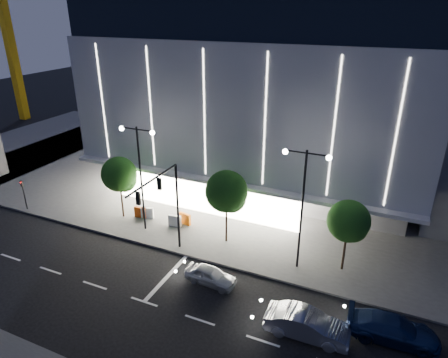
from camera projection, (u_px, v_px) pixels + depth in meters
ground at (132, 280)px, 27.50m from camera, size 160.00×160.00×0.00m
sidewalk_museum at (294, 170)px, 45.69m from camera, size 70.00×40.00×0.15m
museum at (277, 91)px, 41.35m from camera, size 30.00×25.80×18.00m
traffic_mast at (166, 198)px, 27.91m from camera, size 0.33×5.89×7.07m
street_lamp_west at (140, 164)px, 31.26m from camera, size 3.16×0.36×9.00m
street_lamp_east at (303, 194)px, 26.40m from camera, size 3.16×0.36×9.00m
ped_signal_far at (24, 192)px, 36.12m from camera, size 0.22×0.24×3.00m
tree_left at (120, 176)px, 34.00m from camera, size 3.02×3.02×5.72m
tree_mid at (227, 194)px, 30.14m from camera, size 3.25×3.25×6.15m
tree_right at (349, 223)px, 26.95m from camera, size 2.91×2.91×5.51m
car_lead at (211, 276)px, 26.98m from camera, size 3.70×1.67×1.23m
car_second at (307, 325)px, 22.60m from camera, size 4.85×1.85×1.58m
car_third at (393, 329)px, 22.37m from camera, size 5.12×2.34×1.45m
barrier_a at (141, 212)px, 35.16m from camera, size 1.12×0.38×1.00m
barrier_b at (147, 213)px, 35.05m from camera, size 1.12×0.57×1.00m
barrier_c at (185, 219)px, 34.10m from camera, size 1.13×0.46×1.00m
barrier_d at (175, 221)px, 33.79m from camera, size 1.13×0.43×1.00m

